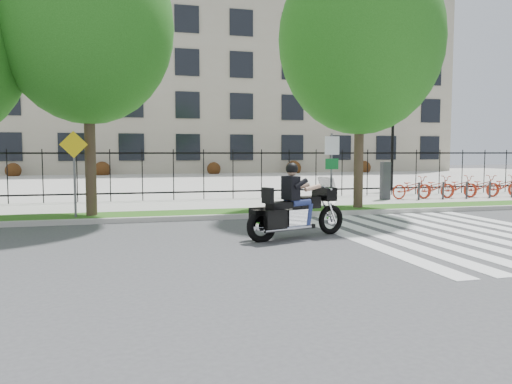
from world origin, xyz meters
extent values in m
plane|color=#3E3D40|center=(0.00, 0.00, 0.00)|extent=(120.00, 120.00, 0.00)
cube|color=#A4A29A|center=(0.00, 4.10, 0.07)|extent=(60.00, 0.20, 0.15)
cube|color=#245314|center=(0.00, 4.95, 0.07)|extent=(60.00, 1.50, 0.15)
cube|color=#AFAEA4|center=(0.00, 7.45, 0.07)|extent=(60.00, 3.50, 0.15)
cube|color=#AFAEA4|center=(0.00, 25.00, 0.05)|extent=(80.00, 34.00, 0.10)
cube|color=gray|center=(0.00, 45.00, 10.00)|extent=(60.00, 20.00, 20.00)
cylinder|color=black|center=(10.00, 12.00, 2.00)|extent=(0.14, 0.14, 4.00)
cylinder|color=black|center=(10.00, 12.00, 3.90)|extent=(0.06, 0.70, 0.70)
sphere|color=white|center=(9.65, 12.00, 4.00)|extent=(0.36, 0.36, 0.36)
sphere|color=white|center=(10.35, 12.00, 4.00)|extent=(0.36, 0.36, 0.36)
cylinder|color=#3C2C20|center=(-4.03, 4.95, 2.19)|extent=(0.32, 0.32, 4.08)
ellipsoid|color=#194F12|center=(-4.03, 4.95, 5.74)|extent=(5.04, 5.04, 5.79)
cylinder|color=#3C2C20|center=(4.67, 4.95, 2.14)|extent=(0.32, 0.32, 3.99)
ellipsoid|color=#194F12|center=(4.67, 4.95, 5.79)|extent=(5.49, 5.49, 6.32)
cube|color=#2D2D33|center=(6.96, 7.20, 0.90)|extent=(0.35, 0.25, 1.50)
imported|color=#B12D18|center=(8.16, 7.20, 0.61)|extent=(1.75, 0.61, 0.92)
cylinder|color=#2D2D33|center=(8.16, 6.70, 0.50)|extent=(0.08, 0.08, 0.70)
imported|color=#B12D18|center=(9.26, 7.20, 0.61)|extent=(1.75, 0.61, 0.92)
cylinder|color=#2D2D33|center=(9.26, 6.70, 0.50)|extent=(0.08, 0.08, 0.70)
imported|color=#B12D18|center=(10.36, 7.20, 0.61)|extent=(1.75, 0.61, 0.92)
cylinder|color=#2D2D33|center=(10.36, 6.70, 0.50)|extent=(0.08, 0.08, 0.70)
imported|color=#B12D18|center=(11.46, 7.20, 0.61)|extent=(1.75, 0.61, 0.92)
cylinder|color=#2D2D33|center=(11.46, 6.70, 0.50)|extent=(0.08, 0.08, 0.70)
imported|color=#B12D18|center=(12.56, 7.20, 0.61)|extent=(1.75, 0.61, 0.92)
cylinder|color=#2D2D33|center=(12.56, 6.70, 0.50)|extent=(0.08, 0.08, 0.70)
cylinder|color=#59595B|center=(3.53, 4.60, 1.40)|extent=(0.07, 0.07, 2.50)
cube|color=white|center=(3.53, 4.56, 2.25)|extent=(0.50, 0.03, 0.60)
cube|color=#0C6626|center=(3.53, 4.56, 1.65)|extent=(0.45, 0.03, 0.35)
cylinder|color=#59595B|center=(-4.45, 4.60, 1.35)|extent=(0.07, 0.07, 2.40)
cube|color=yellow|center=(-4.45, 4.56, 2.25)|extent=(0.78, 0.03, 0.78)
torus|color=black|center=(1.88, 0.76, 0.36)|extent=(0.74, 0.35, 0.74)
torus|color=black|center=(-0.06, 0.16, 0.36)|extent=(0.79, 0.38, 0.78)
cube|color=black|center=(1.67, 0.70, 1.01)|extent=(0.48, 0.66, 0.32)
cube|color=#26262B|center=(1.75, 0.72, 1.26)|extent=(0.31, 0.56, 0.32)
cube|color=silver|center=(0.86, 0.44, 0.48)|extent=(0.72, 0.54, 0.43)
cube|color=black|center=(1.16, 0.54, 0.83)|extent=(0.67, 0.52, 0.28)
cube|color=black|center=(0.50, 0.33, 0.81)|extent=(0.83, 0.59, 0.15)
cube|color=black|center=(0.09, 0.21, 1.05)|extent=(0.21, 0.38, 0.36)
cube|color=black|center=(0.19, -0.10, 0.53)|extent=(0.56, 0.32, 0.43)
cube|color=black|center=(0.00, 0.51, 0.53)|extent=(0.56, 0.32, 0.43)
cube|color=black|center=(0.71, 0.40, 1.20)|extent=(0.37, 0.48, 0.56)
sphere|color=tan|center=(0.74, 0.41, 1.60)|extent=(0.25, 0.25, 0.25)
sphere|color=black|center=(0.74, 0.41, 1.64)|extent=(0.29, 0.29, 0.29)
camera|label=1|loc=(-3.01, -10.63, 2.02)|focal=35.00mm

